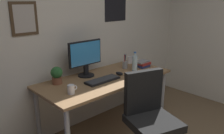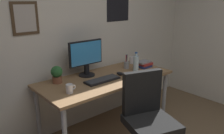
{
  "view_description": "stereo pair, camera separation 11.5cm",
  "coord_description": "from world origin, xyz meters",
  "px_view_note": "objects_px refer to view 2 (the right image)",
  "views": [
    {
      "loc": [
        -1.53,
        -0.22,
        1.64
      ],
      "look_at": [
        0.19,
        1.6,
        0.89
      ],
      "focal_mm": 36.24,
      "sensor_mm": 36.0,
      "label": 1
    },
    {
      "loc": [
        -1.45,
        -0.3,
        1.64
      ],
      "look_at": [
        0.19,
        1.6,
        0.89
      ],
      "focal_mm": 36.24,
      "sensor_mm": 36.0,
      "label": 2
    }
  ],
  "objects_px": {
    "monitor": "(86,57)",
    "keyboard": "(103,80)",
    "office_chair": "(147,114)",
    "pen_cup": "(127,65)",
    "computer_mouse": "(120,73)",
    "water_bottle": "(136,63)",
    "potted_plant": "(57,74)",
    "book_stack_left": "(144,64)",
    "coffee_mug_far": "(70,89)",
    "coffee_mug_near": "(132,60)"
  },
  "relations": [
    {
      "from": "water_bottle",
      "to": "coffee_mug_far",
      "type": "relative_size",
      "value": 2.32
    },
    {
      "from": "water_bottle",
      "to": "pen_cup",
      "type": "xyz_separation_m",
      "value": [
        -0.01,
        0.16,
        -0.05
      ]
    },
    {
      "from": "computer_mouse",
      "to": "water_bottle",
      "type": "xyz_separation_m",
      "value": [
        0.27,
        -0.01,
        0.09
      ]
    },
    {
      "from": "potted_plant",
      "to": "coffee_mug_near",
      "type": "bearing_deg",
      "value": 0.61
    },
    {
      "from": "keyboard",
      "to": "water_bottle",
      "type": "distance_m",
      "value": 0.57
    },
    {
      "from": "office_chair",
      "to": "keyboard",
      "type": "bearing_deg",
      "value": 98.22
    },
    {
      "from": "pen_cup",
      "to": "book_stack_left",
      "type": "distance_m",
      "value": 0.25
    },
    {
      "from": "computer_mouse",
      "to": "coffee_mug_near",
      "type": "height_order",
      "value": "coffee_mug_near"
    },
    {
      "from": "coffee_mug_far",
      "to": "computer_mouse",
      "type": "bearing_deg",
      "value": 6.42
    },
    {
      "from": "office_chair",
      "to": "coffee_mug_near",
      "type": "height_order",
      "value": "office_chair"
    },
    {
      "from": "monitor",
      "to": "potted_plant",
      "type": "xyz_separation_m",
      "value": [
        -0.4,
        0.0,
        -0.13
      ]
    },
    {
      "from": "coffee_mug_near",
      "to": "water_bottle",
      "type": "bearing_deg",
      "value": -128.14
    },
    {
      "from": "keyboard",
      "to": "pen_cup",
      "type": "height_order",
      "value": "pen_cup"
    },
    {
      "from": "coffee_mug_far",
      "to": "pen_cup",
      "type": "height_order",
      "value": "pen_cup"
    },
    {
      "from": "computer_mouse",
      "to": "pen_cup",
      "type": "xyz_separation_m",
      "value": [
        0.25,
        0.15,
        0.04
      ]
    },
    {
      "from": "keyboard",
      "to": "coffee_mug_near",
      "type": "height_order",
      "value": "coffee_mug_near"
    },
    {
      "from": "monitor",
      "to": "pen_cup",
      "type": "relative_size",
      "value": 2.3
    },
    {
      "from": "office_chair",
      "to": "coffee_mug_far",
      "type": "relative_size",
      "value": 8.72
    },
    {
      "from": "office_chair",
      "to": "pen_cup",
      "type": "distance_m",
      "value": 0.95
    },
    {
      "from": "computer_mouse",
      "to": "book_stack_left",
      "type": "xyz_separation_m",
      "value": [
        0.48,
        0.04,
        0.02
      ]
    },
    {
      "from": "water_bottle",
      "to": "potted_plant",
      "type": "height_order",
      "value": "water_bottle"
    },
    {
      "from": "water_bottle",
      "to": "coffee_mug_near",
      "type": "distance_m",
      "value": 0.37
    },
    {
      "from": "monitor",
      "to": "water_bottle",
      "type": "distance_m",
      "value": 0.66
    },
    {
      "from": "coffee_mug_far",
      "to": "book_stack_left",
      "type": "relative_size",
      "value": 0.54
    },
    {
      "from": "potted_plant",
      "to": "pen_cup",
      "type": "distance_m",
      "value": 0.98
    },
    {
      "from": "monitor",
      "to": "keyboard",
      "type": "relative_size",
      "value": 1.07
    },
    {
      "from": "coffee_mug_near",
      "to": "book_stack_left",
      "type": "bearing_deg",
      "value": -92.42
    },
    {
      "from": "monitor",
      "to": "book_stack_left",
      "type": "distance_m",
      "value": 0.86
    },
    {
      "from": "office_chair",
      "to": "coffee_mug_near",
      "type": "relative_size",
      "value": 8.3
    },
    {
      "from": "water_bottle",
      "to": "coffee_mug_near",
      "type": "bearing_deg",
      "value": 51.86
    },
    {
      "from": "office_chair",
      "to": "keyboard",
      "type": "xyz_separation_m",
      "value": [
        -0.09,
        0.61,
        0.22
      ]
    },
    {
      "from": "office_chair",
      "to": "potted_plant",
      "type": "height_order",
      "value": "office_chair"
    },
    {
      "from": "book_stack_left",
      "to": "monitor",
      "type": "bearing_deg",
      "value": 164.79
    },
    {
      "from": "computer_mouse",
      "to": "coffee_mug_near",
      "type": "relative_size",
      "value": 0.96
    },
    {
      "from": "office_chair",
      "to": "computer_mouse",
      "type": "relative_size",
      "value": 8.64
    },
    {
      "from": "coffee_mug_near",
      "to": "coffee_mug_far",
      "type": "relative_size",
      "value": 1.05
    },
    {
      "from": "office_chair",
      "to": "computer_mouse",
      "type": "bearing_deg",
      "value": 71.66
    },
    {
      "from": "potted_plant",
      "to": "pen_cup",
      "type": "xyz_separation_m",
      "value": [
        0.98,
        -0.11,
        -0.05
      ]
    },
    {
      "from": "monitor",
      "to": "coffee_mug_far",
      "type": "bearing_deg",
      "value": -142.13
    },
    {
      "from": "pen_cup",
      "to": "keyboard",
      "type": "bearing_deg",
      "value": -162.65
    },
    {
      "from": "keyboard",
      "to": "office_chair",
      "type": "bearing_deg",
      "value": -81.78
    },
    {
      "from": "computer_mouse",
      "to": "pen_cup",
      "type": "distance_m",
      "value": 0.29
    },
    {
      "from": "keyboard",
      "to": "book_stack_left",
      "type": "height_order",
      "value": "book_stack_left"
    },
    {
      "from": "office_chair",
      "to": "water_bottle",
      "type": "relative_size",
      "value": 3.76
    },
    {
      "from": "keyboard",
      "to": "potted_plant",
      "type": "relative_size",
      "value": 2.21
    },
    {
      "from": "keyboard",
      "to": "potted_plant",
      "type": "xyz_separation_m",
      "value": [
        -0.42,
        0.29,
        0.09
      ]
    },
    {
      "from": "keyboard",
      "to": "coffee_mug_near",
      "type": "relative_size",
      "value": 3.76
    },
    {
      "from": "coffee_mug_near",
      "to": "pen_cup",
      "type": "xyz_separation_m",
      "value": [
        -0.24,
        -0.13,
        0.0
      ]
    },
    {
      "from": "coffee_mug_far",
      "to": "water_bottle",
      "type": "bearing_deg",
      "value": 3.95
    },
    {
      "from": "coffee_mug_near",
      "to": "coffee_mug_far",
      "type": "height_order",
      "value": "coffee_mug_near"
    }
  ]
}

